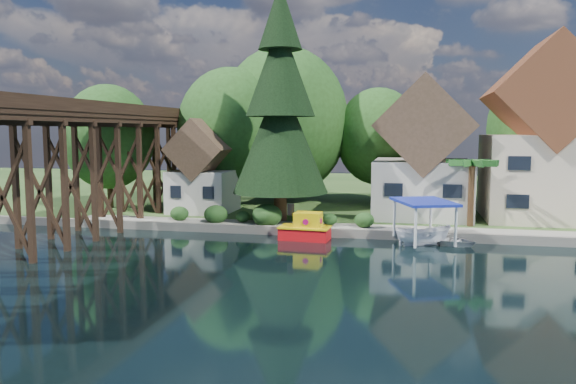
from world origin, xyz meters
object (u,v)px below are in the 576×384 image
Objects in this scene: boat_white_a at (448,239)px; tugboat at (306,229)px; house_center at (543,143)px; palm_tree at (472,165)px; shed at (203,173)px; boat_canopy at (423,226)px; house_left at (422,158)px; conifer at (280,108)px; trestle_bridge at (87,159)px.

tugboat is at bearing 116.28° from boat_white_a.
tugboat is (-16.72, -9.79, -5.68)m from house_center.
palm_tree is at bearing 24.25° from tugboat.
shed is at bearing 93.24° from boat_white_a.
shed reaches higher than boat_canopy.
house_left is 2.07× the size of boat_canopy.
boat_canopy reaches higher than tugboat.
conifer is at bearing 95.51° from boat_white_a.
house_center is 7.54m from palm_tree.
house_center is 0.78× the size of conifer.
conifer is at bearing -155.04° from house_left.
boat_white_a is (1.56, -8.93, -4.76)m from house_left.
tugboat is at bearing -37.18° from shed.
house_left is 2.99× the size of boat_white_a.
conifer is 15.38m from boat_white_a.
house_center reaches higher than tugboat.
trestle_bridge is 12.00× the size of boat_white_a.
shed is 0.44× the size of conifer.
boat_white_a is at bearing 4.42° from trestle_bridge.
tugboat is at bearing -129.73° from house_left.
palm_tree is at bearing 2.62° from boat_white_a.
conifer is at bearing 122.24° from tugboat.
boat_canopy is at bearing -2.35° from tugboat.
boat_white_a is at bearing -80.11° from house_left.
house_center is at bearing 19.49° from trestle_bridge.
palm_tree is 1.38× the size of boat_white_a.
trestle_bridge reaches higher than palm_tree.
tugboat is (15.28, 1.53, -4.61)m from trestle_bridge.
trestle_bridge is at bearing -166.09° from palm_tree.
boat_canopy is (23.01, 1.22, -4.10)m from trestle_bridge.
boat_canopy is at bearing -89.96° from house_left.
palm_tree reaches higher than tugboat.
house_left is 0.62× the size of conifer.
house_left is 5.47m from palm_tree.
house_center is at bearing 15.45° from conifer.
house_center is 27.20m from shed.
boat_white_a is (19.56, -7.43, -3.44)m from shed.
boat_canopy is (7.73, -0.32, 0.51)m from tugboat.
palm_tree is (21.38, -2.79, 1.09)m from shed.
tugboat is at bearing 177.65° from boat_canopy.
conifer is 4.81× the size of boat_white_a.
conifer is (-19.50, -5.39, 2.60)m from house_center.
house_left is 12.86m from tugboat.
house_left reaches higher than shed.
shed is (-18.00, -1.50, -1.31)m from house_left.
trestle_bridge reaches higher than boat_canopy.
house_center is 3.96× the size of tugboat.
house_left is at bearing 128.17° from palm_tree.
boat_canopy is (18.01, -8.11, -2.58)m from shed.
house_center is at bearing 48.35° from boat_canopy.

